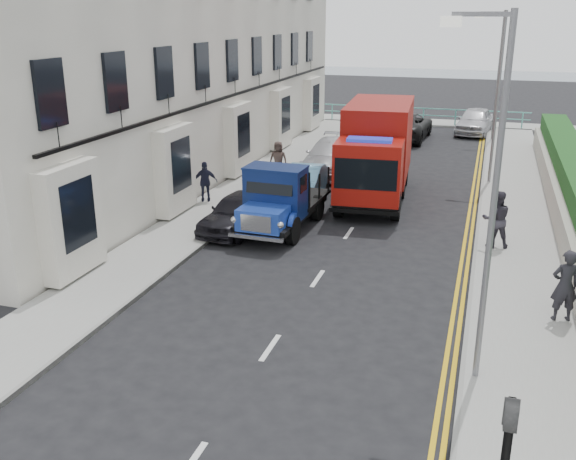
{
  "coord_description": "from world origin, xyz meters",
  "views": [
    {
      "loc": [
        4.08,
        -13.69,
        6.94
      ],
      "look_at": [
        -0.78,
        1.79,
        1.4
      ],
      "focal_mm": 40.0,
      "sensor_mm": 36.0,
      "label": 1
    }
  ],
  "objects_px": {
    "lamp_far": "(497,68)",
    "bedford_lorry": "(277,203)",
    "pedestrian_east_near": "(565,286)",
    "lamp_near": "(489,185)",
    "lamp_mid": "(495,88)",
    "parked_car_front": "(238,212)",
    "red_lorry": "(377,149)"
  },
  "relations": [
    {
      "from": "lamp_mid",
      "to": "parked_car_front",
      "type": "relative_size",
      "value": 1.88
    },
    {
      "from": "lamp_near",
      "to": "bedford_lorry",
      "type": "bearing_deg",
      "value": 131.43
    },
    {
      "from": "lamp_near",
      "to": "red_lorry",
      "type": "distance_m",
      "value": 13.33
    },
    {
      "from": "lamp_far",
      "to": "bedford_lorry",
      "type": "relative_size",
      "value": 1.45
    },
    {
      "from": "parked_car_front",
      "to": "bedford_lorry",
      "type": "bearing_deg",
      "value": 9.32
    },
    {
      "from": "lamp_near",
      "to": "red_lorry",
      "type": "height_order",
      "value": "lamp_near"
    },
    {
      "from": "lamp_near",
      "to": "bedford_lorry",
      "type": "relative_size",
      "value": 1.45
    },
    {
      "from": "lamp_near",
      "to": "bedford_lorry",
      "type": "distance_m",
      "value": 10.14
    },
    {
      "from": "bedford_lorry",
      "to": "red_lorry",
      "type": "xyz_separation_m",
      "value": [
        2.28,
        5.23,
        0.89
      ]
    },
    {
      "from": "pedestrian_east_near",
      "to": "red_lorry",
      "type": "bearing_deg",
      "value": -73.47
    },
    {
      "from": "lamp_far",
      "to": "parked_car_front",
      "type": "height_order",
      "value": "lamp_far"
    },
    {
      "from": "lamp_mid",
      "to": "pedestrian_east_near",
      "type": "height_order",
      "value": "lamp_mid"
    },
    {
      "from": "lamp_near",
      "to": "lamp_mid",
      "type": "xyz_separation_m",
      "value": [
        0.0,
        16.0,
        0.0
      ]
    },
    {
      "from": "lamp_far",
      "to": "parked_car_front",
      "type": "bearing_deg",
      "value": -112.48
    },
    {
      "from": "red_lorry",
      "to": "pedestrian_east_near",
      "type": "bearing_deg",
      "value": -61.65
    },
    {
      "from": "parked_car_front",
      "to": "pedestrian_east_near",
      "type": "height_order",
      "value": "pedestrian_east_near"
    },
    {
      "from": "bedford_lorry",
      "to": "pedestrian_east_near",
      "type": "bearing_deg",
      "value": -24.46
    },
    {
      "from": "bedford_lorry",
      "to": "parked_car_front",
      "type": "height_order",
      "value": "bedford_lorry"
    },
    {
      "from": "lamp_far",
      "to": "bedford_lorry",
      "type": "xyz_separation_m",
      "value": [
        -6.42,
        -18.73,
        -2.96
      ]
    },
    {
      "from": "lamp_far",
      "to": "bedford_lorry",
      "type": "height_order",
      "value": "lamp_far"
    },
    {
      "from": "lamp_mid",
      "to": "red_lorry",
      "type": "distance_m",
      "value": 5.8
    },
    {
      "from": "bedford_lorry",
      "to": "lamp_far",
      "type": "bearing_deg",
      "value": 73.26
    },
    {
      "from": "bedford_lorry",
      "to": "lamp_near",
      "type": "bearing_deg",
      "value": -46.39
    },
    {
      "from": "lamp_near",
      "to": "lamp_mid",
      "type": "height_order",
      "value": "same"
    },
    {
      "from": "bedford_lorry",
      "to": "parked_car_front",
      "type": "distance_m",
      "value": 1.42
    },
    {
      "from": "lamp_far",
      "to": "pedestrian_east_near",
      "type": "xyz_separation_m",
      "value": [
        1.92,
        -22.91,
        -3.01
      ]
    },
    {
      "from": "parked_car_front",
      "to": "lamp_mid",
      "type": "bearing_deg",
      "value": 55.17
    },
    {
      "from": "pedestrian_east_near",
      "to": "lamp_far",
      "type": "bearing_deg",
      "value": -101.43
    },
    {
      "from": "parked_car_front",
      "to": "lamp_far",
      "type": "bearing_deg",
      "value": 74.18
    },
    {
      "from": "red_lorry",
      "to": "lamp_far",
      "type": "bearing_deg",
      "value": 68.56
    },
    {
      "from": "lamp_near",
      "to": "red_lorry",
      "type": "relative_size",
      "value": 0.99
    },
    {
      "from": "lamp_near",
      "to": "lamp_far",
      "type": "relative_size",
      "value": 1.0
    }
  ]
}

